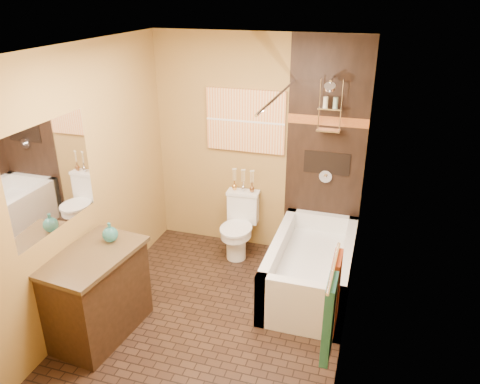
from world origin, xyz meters
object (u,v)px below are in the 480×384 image
at_px(bathtub, 311,271).
at_px(toilet, 239,225).
at_px(vanity, 97,294).
at_px(sunset_painting, 246,121).

distance_m(bathtub, toilet, 1.05).
height_order(toilet, vanity, vanity).
bearing_deg(vanity, bathtub, 41.56).
xyz_separation_m(sunset_painting, toilet, (0.00, -0.25, -1.18)).
distance_m(bathtub, vanity, 2.12).
height_order(sunset_painting, toilet, sunset_painting).
xyz_separation_m(bathtub, vanity, (-1.72, -1.22, 0.19)).
bearing_deg(sunset_painting, vanity, -112.37).
height_order(bathtub, toilet, toilet).
relative_size(toilet, vanity, 0.74).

